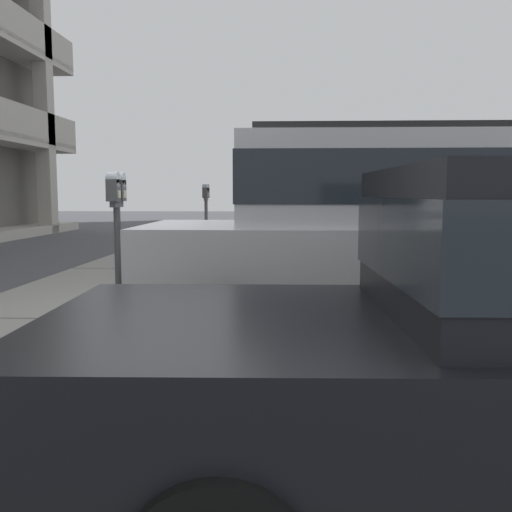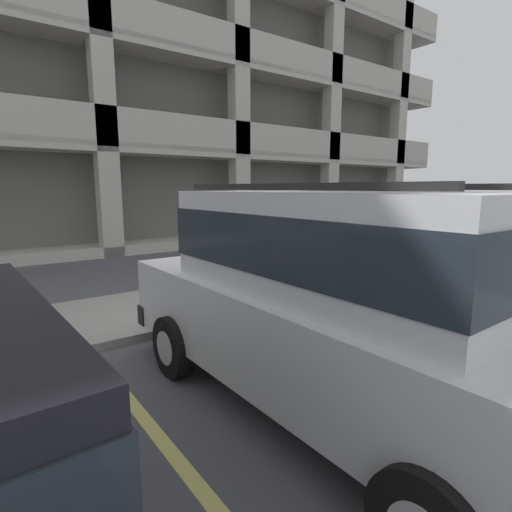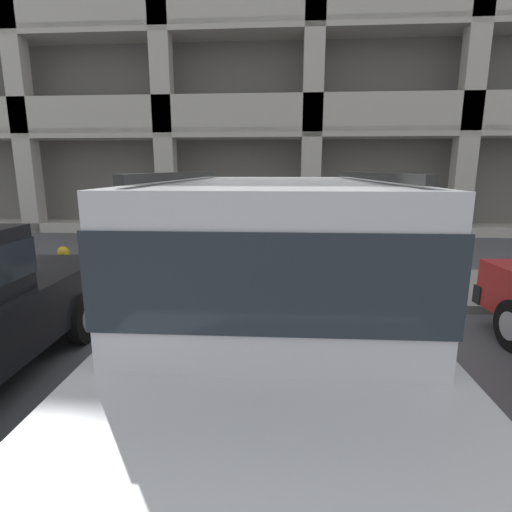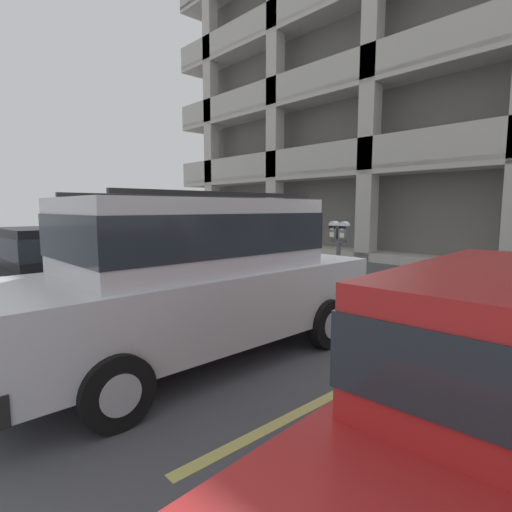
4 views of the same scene
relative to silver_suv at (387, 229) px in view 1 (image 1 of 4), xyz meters
The scene contains 7 objects.
ground_plane 2.63m from the silver_suv, 86.43° to the left, with size 80.00×80.00×0.10m.
sidewalk 3.81m from the silver_suv, 87.69° to the left, with size 40.00×2.20×0.12m.
parking_stall_lines 2.30m from the silver_suv, 28.45° to the left, with size 13.23×4.80×0.01m.
silver_suv is the anchor object (origin of this frame).
dark_hatchback 3.69m from the silver_suv, ahead, with size 2.09×4.60×1.54m.
parking_meter_near 2.73m from the silver_suv, 86.88° to the left, with size 0.35×0.12×1.53m.
parking_meter_far 7.24m from the silver_suv, 22.23° to the left, with size 0.35×0.12×1.51m.
Camera 1 is at (-5.75, -1.40, 1.43)m, focal length 40.00 mm.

